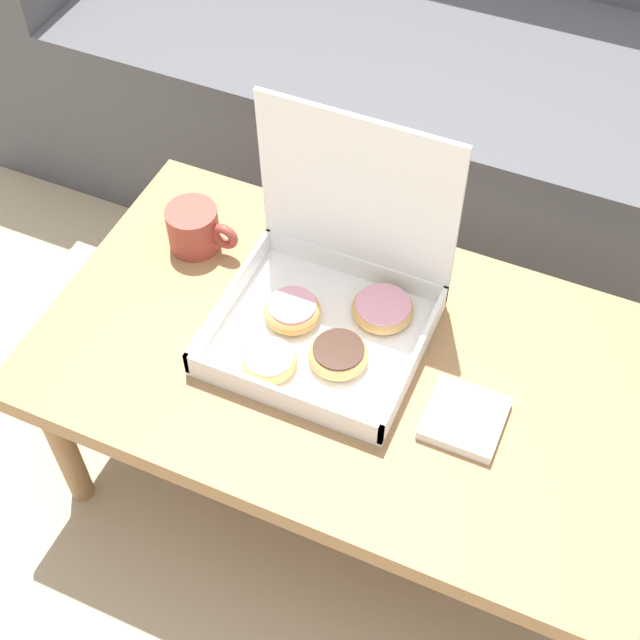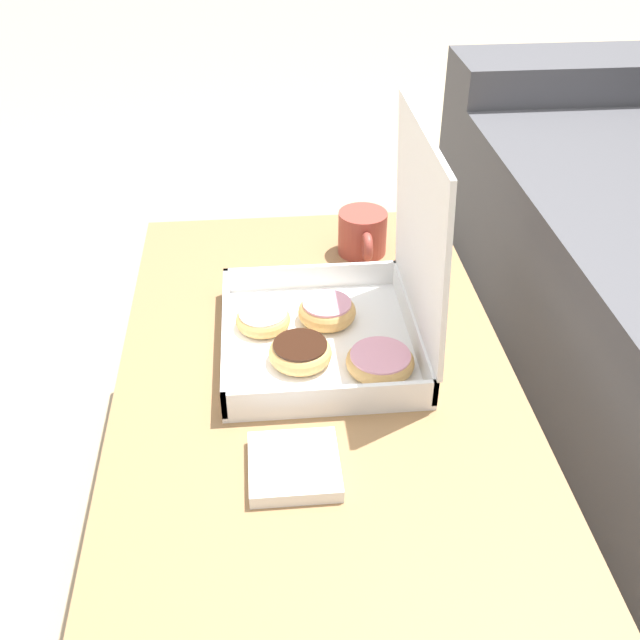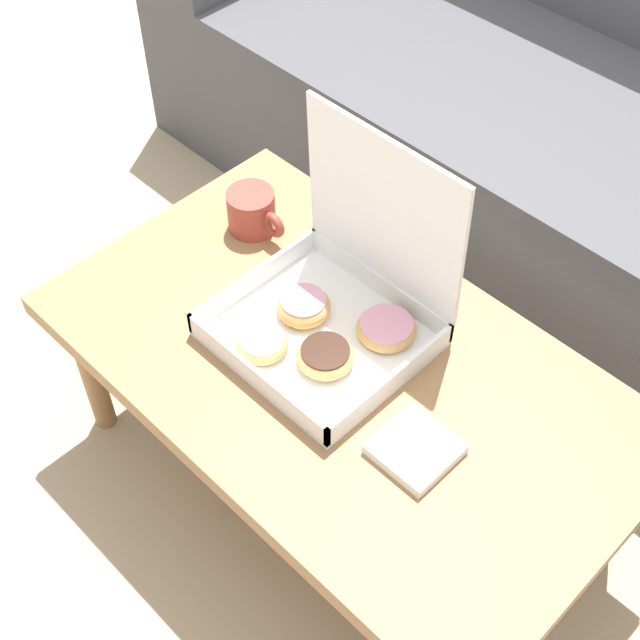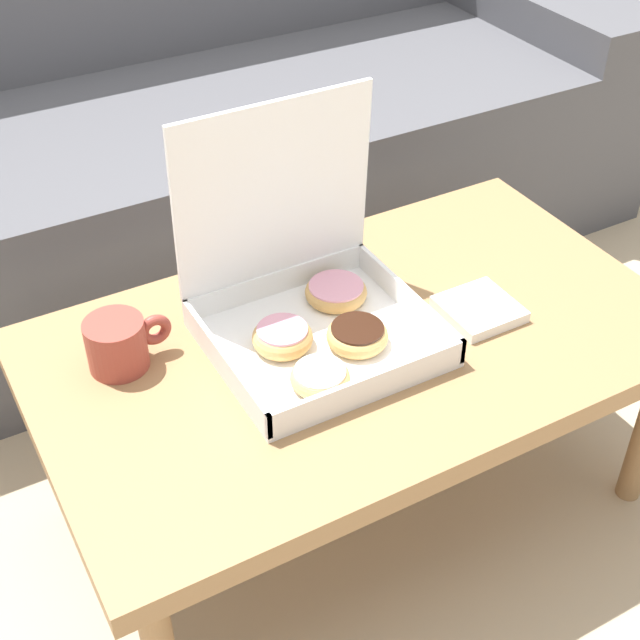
# 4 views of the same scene
# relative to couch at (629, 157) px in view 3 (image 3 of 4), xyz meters

# --- Properties ---
(ground_plane) EXTENTS (12.00, 12.00, 0.00)m
(ground_plane) POSITION_rel_couch_xyz_m (0.00, -0.81, -0.30)
(ground_plane) COLOR tan
(couch) EXTENTS (2.37, 0.82, 0.88)m
(couch) POSITION_rel_couch_xyz_m (0.00, 0.00, 0.00)
(couch) COLOR #4C4C51
(couch) RESTS_ON ground_plane
(coffee_table) EXTENTS (1.03, 0.60, 0.39)m
(coffee_table) POSITION_rel_couch_xyz_m (0.00, -0.93, 0.05)
(coffee_table) COLOR #997047
(coffee_table) RESTS_ON ground_plane
(pastry_box) EXTENTS (0.33, 0.31, 0.36)m
(pastry_box) POSITION_rel_couch_xyz_m (-0.06, -0.88, 0.15)
(pastry_box) COLOR white
(pastry_box) RESTS_ON coffee_table
(coffee_mug) EXTENTS (0.13, 0.09, 0.08)m
(coffee_mug) POSITION_rel_couch_xyz_m (-0.35, -0.81, 0.13)
(coffee_mug) COLOR #993D33
(coffee_mug) RESTS_ON coffee_table
(napkin_stack) EXTENTS (0.12, 0.12, 0.02)m
(napkin_stack) POSITION_rel_couch_xyz_m (0.20, -0.97, 0.10)
(napkin_stack) COLOR white
(napkin_stack) RESTS_ON coffee_table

